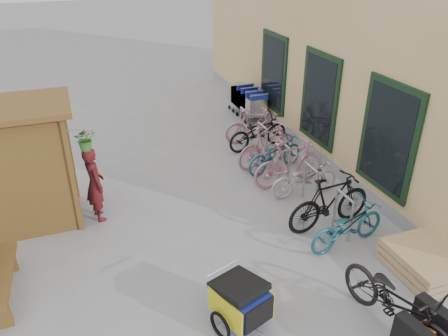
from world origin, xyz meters
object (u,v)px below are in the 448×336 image
object	(u,v)px
bike_1	(330,202)
bike_7	(253,126)
kiosk	(11,151)
bike_4	(275,154)
cargo_bike	(399,305)
child_trailer	(241,300)
bike_3	(290,163)
bike_0	(347,225)
pallet_stack	(425,262)
person_kiosk	(95,184)
shopping_carts	(246,99)
bike_5	(267,145)
bike_2	(304,178)
bike_6	(258,132)

from	to	relation	value
bike_1	bike_7	world-z (taller)	bike_1
kiosk	bike_4	distance (m)	5.67
kiosk	bike_1	xyz separation A→B (m)	(5.48, -2.16, -1.00)
cargo_bike	bike_7	world-z (taller)	cargo_bike
child_trailer	bike_3	size ratio (longest dim) A/B	0.76
bike_0	bike_4	size ratio (longest dim) A/B	1.01
child_trailer	cargo_bike	xyz separation A→B (m)	(1.99, -0.90, 0.06)
pallet_stack	bike_0	size ratio (longest dim) A/B	0.74
bike_1	bike_4	xyz separation A→B (m)	(0.07, 2.49, -0.13)
child_trailer	person_kiosk	bearing A→B (deg)	95.44
shopping_carts	bike_5	xyz separation A→B (m)	(-0.79, -3.22, -0.07)
bike_4	bike_7	world-z (taller)	bike_7
bike_1	child_trailer	bearing A→B (deg)	118.42
kiosk	person_kiosk	xyz separation A→B (m)	(1.35, -0.32, -0.78)
kiosk	pallet_stack	xyz separation A→B (m)	(6.28, -3.87, -1.34)
pallet_stack	bike_4	bearing A→B (deg)	99.84
shopping_carts	child_trailer	xyz separation A→B (m)	(-3.29, -7.70, -0.17)
cargo_bike	person_kiosk	bearing A→B (deg)	120.67
bike_2	bike_4	size ratio (longest dim) A/B	0.97
shopping_carts	bike_5	size ratio (longest dim) A/B	1.10
bike_5	bike_7	bearing A→B (deg)	-24.67
bike_0	bike_3	xyz separation A→B (m)	(0.07, 2.37, 0.12)
pallet_stack	child_trailer	distance (m)	3.30
pallet_stack	person_kiosk	world-z (taller)	person_kiosk
person_kiosk	bike_4	xyz separation A→B (m)	(4.20, 0.65, -0.34)
bike_6	bike_7	size ratio (longest dim) A/B	1.11
bike_6	pallet_stack	bearing A→B (deg)	177.24
pallet_stack	bike_2	xyz separation A→B (m)	(-0.65, 2.92, 0.20)
person_kiosk	bike_0	world-z (taller)	person_kiosk
child_trailer	bike_1	distance (m)	3.01
cargo_bike	bike_5	bearing A→B (deg)	75.76
bike_0	bike_6	size ratio (longest dim) A/B	0.93
kiosk	bike_1	bearing A→B (deg)	-21.52
bike_1	bike_3	xyz separation A→B (m)	(0.05, 1.74, -0.01)
bike_0	pallet_stack	bearing A→B (deg)	-152.52
bike_3	bike_7	size ratio (longest dim) A/B	1.14
bike_3	bike_6	bearing A→B (deg)	-8.53
bike_3	bike_1	bearing A→B (deg)	173.78
child_trailer	person_kiosk	distance (m)	3.89
cargo_bike	bike_5	size ratio (longest dim) A/B	1.14
kiosk	bike_7	world-z (taller)	kiosk
bike_0	bike_2	world-z (taller)	bike_0
kiosk	bike_0	distance (m)	6.24
bike_1	cargo_bike	bearing A→B (deg)	163.32
bike_7	shopping_carts	bearing A→B (deg)	-13.15
child_trailer	bike_1	size ratio (longest dim) A/B	0.75
kiosk	bike_7	distance (m)	6.17
bike_5	shopping_carts	bearing A→B (deg)	-29.15
shopping_carts	bike_0	world-z (taller)	shopping_carts
kiosk	bike_4	bearing A→B (deg)	3.35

